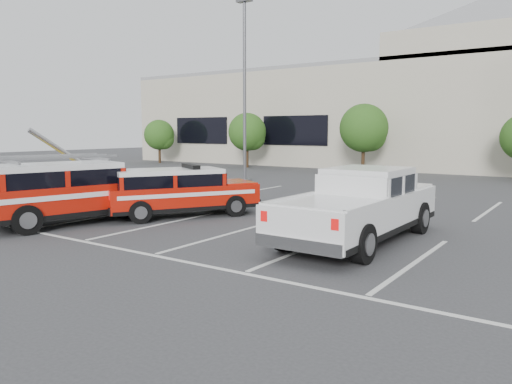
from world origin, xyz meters
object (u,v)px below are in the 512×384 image
at_px(convention_building, 474,109).
at_px(white_pickup, 360,213).
at_px(light_pole_left, 245,91).
at_px(tree_far_left, 160,136).
at_px(tree_mid_left, 365,130).
at_px(utility_rig, 48,186).
at_px(ladder_suv, 70,196).
at_px(tree_left, 248,133).
at_px(fire_chief_suv, 179,195).

relative_size(convention_building, white_pickup, 9.36).
bearing_deg(convention_building, white_pickup, -83.84).
bearing_deg(light_pole_left, tree_far_left, 149.29).
bearing_deg(tree_far_left, tree_mid_left, 0.00).
bearing_deg(utility_rig, ladder_suv, -11.61).
height_order(light_pole_left, white_pickup, light_pole_left).
distance_m(convention_building, light_pole_left, 21.49).
distance_m(tree_left, fire_chief_suv, 23.60).
bearing_deg(light_pole_left, tree_mid_left, 72.90).
distance_m(tree_far_left, tree_mid_left, 20.01).
bearing_deg(tree_left, tree_far_left, -180.00).
relative_size(fire_chief_suv, ladder_suv, 0.90).
height_order(light_pole_left, utility_rig, light_pole_left).
bearing_deg(utility_rig, light_pole_left, 90.57).
bearing_deg(fire_chief_suv, convention_building, 114.25).
distance_m(tree_mid_left, ladder_suv, 23.51).
xyz_separation_m(convention_building, fire_chief_suv, (-3.47, -30.26, -3.98)).
xyz_separation_m(convention_building, ladder_suv, (-5.46, -33.22, -3.84)).
xyz_separation_m(convention_building, utility_rig, (-10.90, -30.51, -4.10)).
bearing_deg(white_pickup, ladder_suv, -161.70).
relative_size(convention_building, ladder_suv, 10.11).
distance_m(white_pickup, ladder_suv, 9.17).
xyz_separation_m(convention_building, light_pole_left, (-8.18, -19.86, 0.47)).
distance_m(convention_building, fire_chief_suv, 30.72).
relative_size(tree_far_left, ladder_suv, 0.67).
bearing_deg(utility_rig, tree_far_left, 139.32).
bearing_deg(fire_chief_suv, tree_mid_left, 125.32).
distance_m(tree_left, white_pickup, 27.70).
xyz_separation_m(tree_left, white_pickup, (18.37, -20.63, -1.99)).
distance_m(tree_left, utility_rig, 21.23).
bearing_deg(light_pole_left, white_pickup, -42.71).
distance_m(fire_chief_suv, utility_rig, 7.43).
bearing_deg(white_pickup, tree_left, 132.39).
bearing_deg(tree_left, white_pickup, -48.31).
xyz_separation_m(fire_chief_suv, ladder_suv, (-1.99, -2.96, 0.14)).
xyz_separation_m(light_pole_left, ladder_suv, (2.72, -13.36, -4.31)).
distance_m(convention_building, ladder_suv, 33.89).
distance_m(tree_far_left, utility_rig, 25.17).
bearing_deg(white_pickup, utility_rig, -179.04).
xyz_separation_m(tree_left, fire_chief_suv, (11.62, -20.44, -2.03)).
relative_size(tree_far_left, tree_left, 0.90).
xyz_separation_m(convention_building, tree_left, (-15.09, -9.82, -1.95)).
height_order(light_pole_left, fire_chief_suv, light_pole_left).
relative_size(tree_left, fire_chief_suv, 0.82).
bearing_deg(tree_left, convention_building, 33.05).
bearing_deg(tree_left, tree_mid_left, 0.00).
xyz_separation_m(tree_far_left, light_pole_left, (16.91, -10.05, 2.68)).
height_order(convention_building, white_pickup, convention_building).
relative_size(tree_mid_left, ladder_suv, 0.82).
bearing_deg(utility_rig, tree_mid_left, 89.20).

